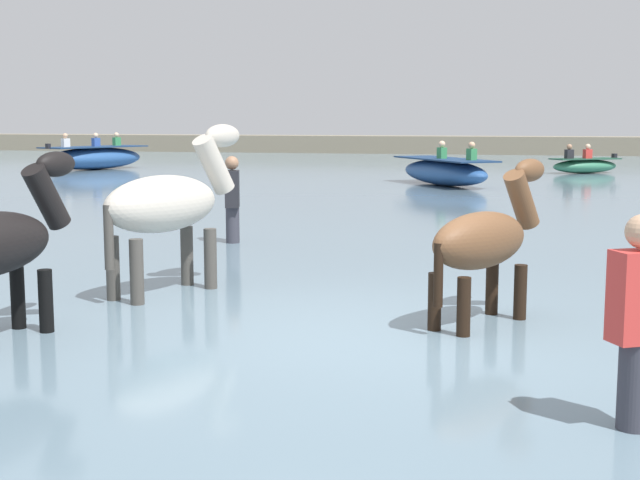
{
  "coord_description": "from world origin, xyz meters",
  "views": [
    {
      "loc": [
        1.37,
        -7.25,
        2.17
      ],
      "look_at": [
        -0.85,
        2.06,
        0.85
      ],
      "focal_mm": 49.6,
      "sensor_mm": 36.0,
      "label": 1
    }
  ],
  "objects_px": {
    "person_wading_mid": "(232,208)",
    "boat_mid_outer": "(585,165)",
    "person_onlooker_left": "(637,344)",
    "horse_flank_pinto": "(168,208)",
    "boat_near_port": "(444,172)",
    "horse_trailing_bay": "(484,245)",
    "boat_distant_west": "(94,158)"
  },
  "relations": [
    {
      "from": "boat_mid_outer",
      "to": "boat_near_port",
      "type": "relative_size",
      "value": 0.62
    },
    {
      "from": "boat_distant_west",
      "to": "boat_near_port",
      "type": "xyz_separation_m",
      "value": [
        12.95,
        -4.66,
        -0.05
      ]
    },
    {
      "from": "boat_near_port",
      "to": "person_onlooker_left",
      "type": "xyz_separation_m",
      "value": [
        2.95,
        -19.04,
        0.14
      ]
    },
    {
      "from": "horse_flank_pinto",
      "to": "boat_near_port",
      "type": "height_order",
      "value": "horse_flank_pinto"
    },
    {
      "from": "horse_trailing_bay",
      "to": "person_wading_mid",
      "type": "height_order",
      "value": "horse_trailing_bay"
    },
    {
      "from": "boat_mid_outer",
      "to": "horse_trailing_bay",
      "type": "bearing_deg",
      "value": -95.28
    },
    {
      "from": "person_onlooker_left",
      "to": "person_wading_mid",
      "type": "distance_m",
      "value": 8.48
    },
    {
      "from": "horse_trailing_bay",
      "to": "boat_distant_west",
      "type": "relative_size",
      "value": 0.42
    },
    {
      "from": "boat_mid_outer",
      "to": "boat_near_port",
      "type": "xyz_separation_m",
      "value": [
        -4.05,
        -6.46,
        0.1
      ]
    },
    {
      "from": "boat_mid_outer",
      "to": "boat_near_port",
      "type": "bearing_deg",
      "value": -122.12
    },
    {
      "from": "person_wading_mid",
      "to": "boat_mid_outer",
      "type": "bearing_deg",
      "value": 72.13
    },
    {
      "from": "person_onlooker_left",
      "to": "person_wading_mid",
      "type": "xyz_separation_m",
      "value": [
        -4.88,
        6.93,
        0.0
      ]
    },
    {
      "from": "horse_trailing_bay",
      "to": "boat_mid_outer",
      "type": "relative_size",
      "value": 0.72
    },
    {
      "from": "horse_flank_pinto",
      "to": "person_wading_mid",
      "type": "relative_size",
      "value": 1.29
    },
    {
      "from": "person_wading_mid",
      "to": "boat_near_port",
      "type": "bearing_deg",
      "value": 80.93
    },
    {
      "from": "boat_mid_outer",
      "to": "boat_distant_west",
      "type": "distance_m",
      "value": 17.1
    },
    {
      "from": "horse_trailing_bay",
      "to": "boat_near_port",
      "type": "height_order",
      "value": "horse_trailing_bay"
    },
    {
      "from": "boat_near_port",
      "to": "person_wading_mid",
      "type": "relative_size",
      "value": 2.47
    },
    {
      "from": "horse_trailing_bay",
      "to": "boat_mid_outer",
      "type": "bearing_deg",
      "value": 84.72
    },
    {
      "from": "boat_distant_west",
      "to": "horse_flank_pinto",
      "type": "bearing_deg",
      "value": -60.49
    },
    {
      "from": "horse_flank_pinto",
      "to": "boat_mid_outer",
      "type": "xyz_separation_m",
      "value": [
        5.4,
        22.3,
        -0.63
      ]
    },
    {
      "from": "horse_trailing_bay",
      "to": "person_onlooker_left",
      "type": "distance_m",
      "value": 2.75
    },
    {
      "from": "horse_flank_pinto",
      "to": "boat_near_port",
      "type": "xyz_separation_m",
      "value": [
        1.34,
        15.84,
        -0.52
      ]
    },
    {
      "from": "horse_trailing_bay",
      "to": "person_wading_mid",
      "type": "relative_size",
      "value": 1.11
    },
    {
      "from": "boat_mid_outer",
      "to": "person_wading_mid",
      "type": "xyz_separation_m",
      "value": [
        -5.99,
        -18.57,
        0.25
      ]
    },
    {
      "from": "person_onlooker_left",
      "to": "person_wading_mid",
      "type": "height_order",
      "value": "same"
    },
    {
      "from": "boat_distant_west",
      "to": "person_wading_mid",
      "type": "relative_size",
      "value": 2.6
    },
    {
      "from": "person_onlooker_left",
      "to": "person_wading_mid",
      "type": "relative_size",
      "value": 1.0
    },
    {
      "from": "horse_trailing_bay",
      "to": "boat_distant_west",
      "type": "distance_m",
      "value": 25.87
    },
    {
      "from": "person_onlooker_left",
      "to": "horse_trailing_bay",
      "type": "bearing_deg",
      "value": 111.71
    },
    {
      "from": "horse_flank_pinto",
      "to": "person_wading_mid",
      "type": "xyz_separation_m",
      "value": [
        -0.59,
        3.73,
        -0.38
      ]
    },
    {
      "from": "boat_distant_west",
      "to": "person_wading_mid",
      "type": "height_order",
      "value": "boat_distant_west"
    }
  ]
}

